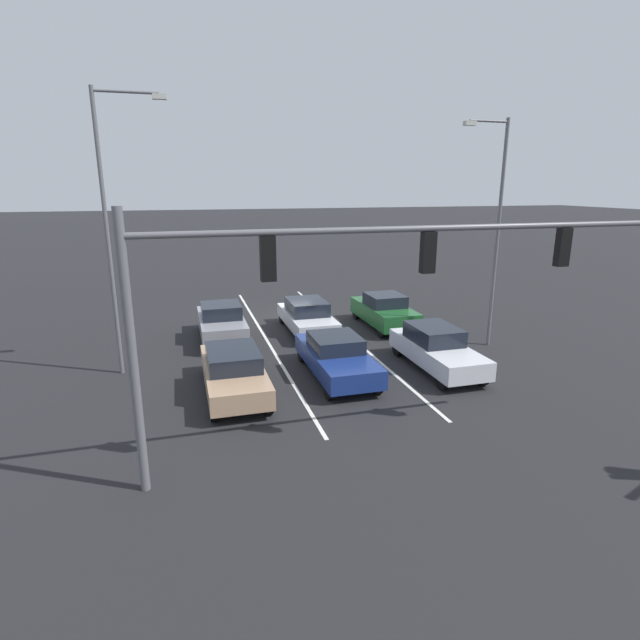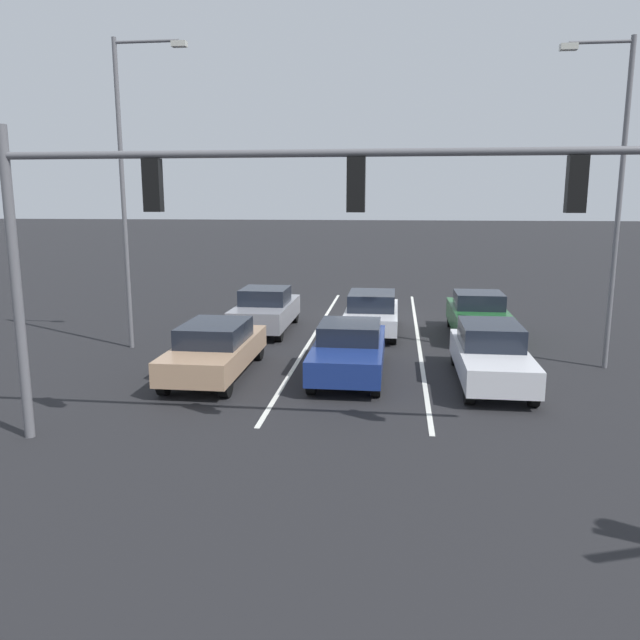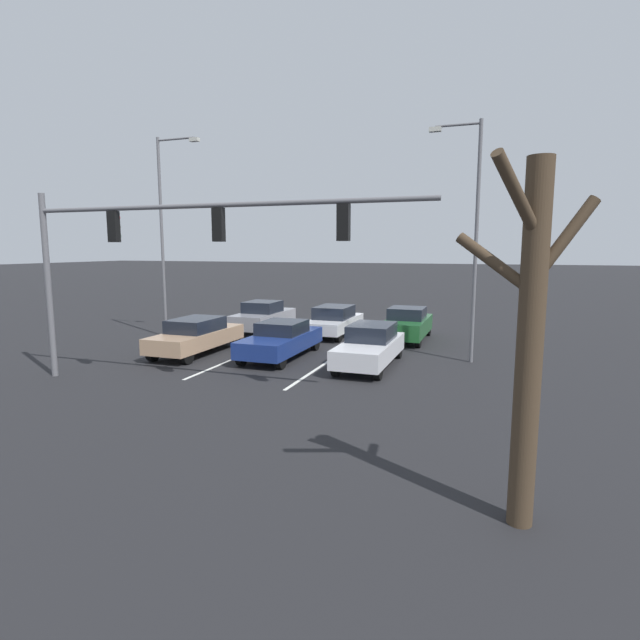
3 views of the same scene
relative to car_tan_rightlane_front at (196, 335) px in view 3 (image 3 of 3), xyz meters
The scene contains 13 objects.
ground_plane 9.61m from the car_tan_rightlane_front, 113.40° to the right, with size 240.00×240.00×0.00m, color black.
lane_stripe_left_divider 7.90m from the car_tan_rightlane_front, 135.66° to the right, with size 0.12×18.59×0.01m, color silver.
lane_stripe_center_divider 5.89m from the car_tan_rightlane_front, 109.82° to the right, with size 0.12×18.59×0.01m, color silver.
car_tan_rightlane_front is the anchor object (origin of this frame).
car_silver_leftlane_front 7.32m from the car_tan_rightlane_front, behind, with size 1.72×4.63×1.54m.
car_navy_midlane_front 3.64m from the car_tan_rightlane_front, behind, with size 1.85×4.71×1.44m.
car_darkgreen_leftlane_second 9.69m from the car_tan_rightlane_front, 142.47° to the right, with size 1.82×4.36×1.57m.
car_gray_rightlane_second 5.94m from the car_tan_rightlane_front, 91.40° to the right, with size 1.85×4.42×1.59m.
car_white_midlane_second 7.29m from the car_tan_rightlane_front, 123.13° to the right, with size 1.84×4.59×1.47m.
traffic_signal_gantry 6.39m from the car_tan_rightlane_front, 111.98° to the left, with size 12.83×0.37×6.09m.
street_lamp_right_shoulder 6.45m from the car_tan_rightlane_front, 40.00° to the right, with size 2.29×0.24×9.45m.
street_lamp_left_shoulder 11.66m from the car_tan_rightlane_front, 168.59° to the right, with size 1.90×0.24×8.91m.
bare_tree_near 15.49m from the car_tan_rightlane_front, 142.27° to the left, with size 2.04×1.41×5.63m.
Camera 3 is at (-7.84, 26.16, 4.32)m, focal length 28.00 mm.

